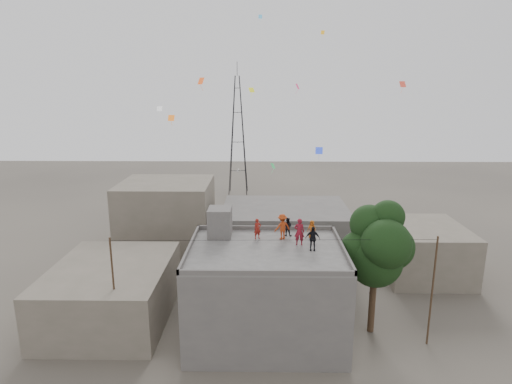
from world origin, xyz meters
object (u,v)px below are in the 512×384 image
(person_red_adult, at_px, (299,232))
(person_dark_adult, at_px, (313,238))
(stair_head_box, at_px, (220,222))
(transmission_tower, at_px, (238,136))
(tree, at_px, (378,247))

(person_red_adult, bearing_deg, person_dark_adult, 133.58)
(stair_head_box, bearing_deg, person_red_adult, -17.97)
(transmission_tower, xyz_separation_m, person_dark_adult, (6.96, -40.10, -2.17))
(stair_head_box, bearing_deg, transmission_tower, 91.23)
(transmission_tower, bearing_deg, person_dark_adult, -80.15)
(transmission_tower, bearing_deg, tree, -73.91)
(transmission_tower, relative_size, person_dark_adult, 12.58)
(tree, xyz_separation_m, transmission_tower, (-11.37, 39.40, 2.97))
(transmission_tower, distance_m, person_red_adult, 39.69)
(stair_head_box, distance_m, person_red_adult, 5.67)
(tree, bearing_deg, transmission_tower, 106.09)
(transmission_tower, xyz_separation_m, person_red_adult, (6.20, -39.15, -2.06))
(stair_head_box, relative_size, transmission_tower, 0.10)
(transmission_tower, bearing_deg, stair_head_box, -88.77)
(stair_head_box, height_order, transmission_tower, transmission_tower)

